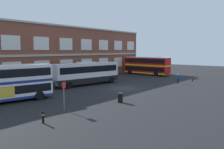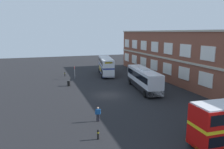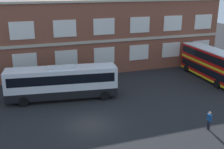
% 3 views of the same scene
% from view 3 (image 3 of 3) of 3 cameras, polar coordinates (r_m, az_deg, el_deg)
% --- Properties ---
extents(ground_plane, '(120.00, 120.00, 0.00)m').
position_cam_3_polar(ground_plane, '(27.47, -5.55, -8.42)').
color(ground_plane, black).
extents(brick_terminal_building, '(53.28, 8.19, 10.32)m').
position_cam_3_polar(brick_terminal_building, '(40.76, -14.26, 7.27)').
color(brick_terminal_building, brown).
rests_on(brick_terminal_building, ground).
extents(double_decker_middle, '(3.20, 11.10, 4.07)m').
position_cam_3_polar(double_decker_middle, '(39.41, 19.79, 2.12)').
color(double_decker_middle, red).
rests_on(double_decker_middle, ground).
extents(touring_coach, '(12.24, 4.20, 3.80)m').
position_cam_3_polar(touring_coach, '(30.99, -10.23, -1.67)').
color(touring_coach, silver).
rests_on(touring_coach, ground).
extents(waiting_passenger, '(0.28, 0.64, 1.70)m').
position_cam_3_polar(waiting_passenger, '(25.96, 19.38, -8.77)').
color(waiting_passenger, black).
rests_on(waiting_passenger, ground).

